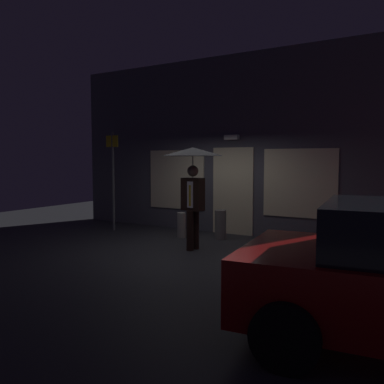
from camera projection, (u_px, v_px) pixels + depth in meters
name	position (u px, v px, depth m)	size (l,w,h in m)	color
ground_plane	(188.00, 250.00, 8.39)	(18.00, 18.00, 0.00)	#2D2D33
building_facade	(236.00, 146.00, 10.22)	(9.72, 0.48, 4.51)	#4C4C56
person_with_umbrella	(193.00, 168.00, 8.33)	(1.27, 1.27, 2.15)	black
street_sign_post	(113.00, 175.00, 10.67)	(0.40, 0.07, 2.63)	#595B60
sidewalk_bollard	(220.00, 225.00, 9.57)	(0.27, 0.27, 0.70)	slate
sidewalk_bollard_2	(181.00, 225.00, 9.74)	(0.20, 0.20, 0.61)	#9E998E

